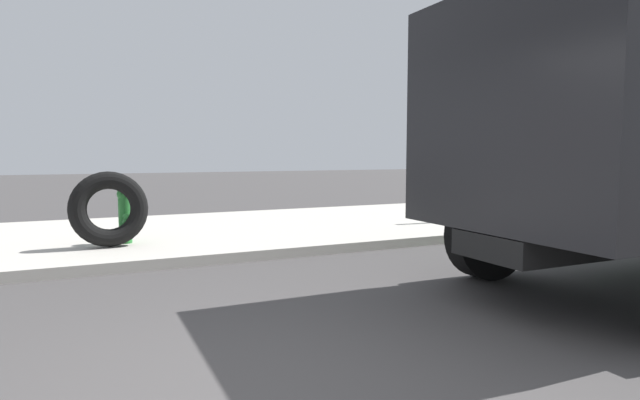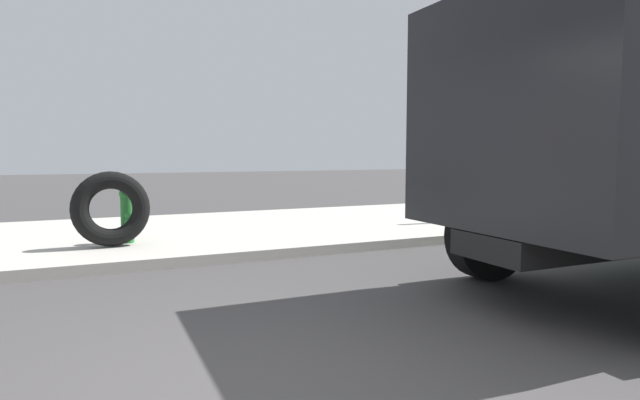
% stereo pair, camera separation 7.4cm
% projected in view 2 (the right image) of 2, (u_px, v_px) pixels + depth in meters
% --- Properties ---
extents(sidewalk_curb, '(36.00, 5.00, 0.15)m').
position_uv_depth(sidewalk_curb, '(147.00, 236.00, 9.07)').
color(sidewalk_curb, '#BCB7AD').
rests_on(sidewalk_curb, ground).
extents(fire_hydrant, '(0.22, 0.50, 0.86)m').
position_uv_depth(fire_hydrant, '(127.00, 213.00, 7.93)').
color(fire_hydrant, '#2D8438').
rests_on(fire_hydrant, sidewalk_curb).
extents(loose_tire, '(1.11, 0.36, 1.12)m').
position_uv_depth(loose_tire, '(111.00, 209.00, 7.58)').
color(loose_tire, black).
rests_on(loose_tire, sidewalk_curb).
extents(street_light_pole, '(0.12, 0.12, 5.34)m').
position_uv_depth(street_light_pole, '(583.00, 93.00, 11.23)').
color(street_light_pole, '#595B5E').
rests_on(street_light_pole, sidewalk_curb).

